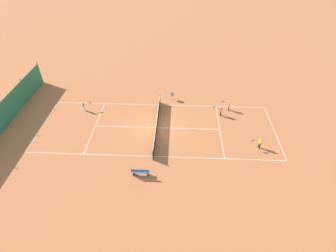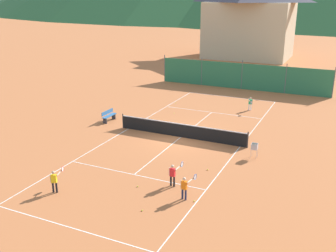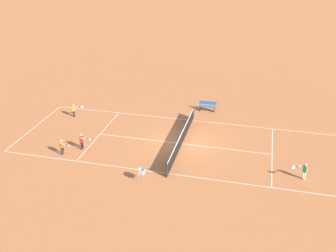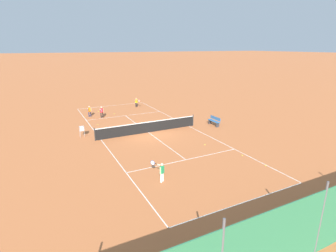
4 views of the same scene
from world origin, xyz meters
name	(u,v)px [view 2 (image 2 of 4)]	position (x,y,z in m)	size (l,w,h in m)	color
ground_plane	(181,137)	(0.00, 0.00, 0.00)	(600.00, 600.00, 0.00)	#BC6638
court_line_markings	(181,137)	(0.00, 0.00, 0.00)	(8.25, 23.85, 0.01)	white
tennis_net	(181,130)	(0.00, 0.00, 0.50)	(9.18, 0.08, 1.06)	#2D2D2D
windscreen_fence_far	(242,76)	(0.00, 15.50, 1.31)	(17.28, 0.08, 2.90)	#2D754C
player_far_service	(250,103)	(2.69, 8.26, 0.66)	(0.48, 0.97, 1.12)	white
player_near_baseline	(185,186)	(3.48, -7.67, 0.68)	(0.49, 0.95, 1.15)	#23284C
player_far_baseline	(55,179)	(-2.53, -9.70, 0.67)	(0.37, 1.01, 1.15)	black
player_near_service	(173,173)	(2.43, -6.68, 0.69)	(0.41, 0.99, 1.18)	black
tennis_ball_by_net_right	(138,186)	(0.87, -7.56, 0.03)	(0.07, 0.07, 0.07)	#CCE033
tennis_ball_alley_right	(174,113)	(-2.64, 4.75, 0.03)	(0.07, 0.07, 0.07)	#CCE033
tennis_ball_near_corner	(142,210)	(2.17, -9.49, 0.03)	(0.07, 0.07, 0.07)	#CCE033
tennis_ball_service_box	(208,170)	(3.41, -4.21, 0.03)	(0.07, 0.07, 0.07)	#CCE033
tennis_ball_alley_left	(194,201)	(3.98, -7.72, 0.03)	(0.07, 0.07, 0.07)	#CCE033
tennis_ball_by_net_left	(176,103)	(-3.75, 7.59, 0.03)	(0.07, 0.07, 0.07)	#CCE033
tennis_ball_far_corner	(182,98)	(-3.97, 9.47, 0.03)	(0.07, 0.07, 0.07)	#CCE033
ball_hopper	(254,147)	(5.29, -1.40, 0.66)	(0.36, 0.36, 0.89)	#B7B7BC
courtside_bench	(109,115)	(-6.34, 0.89, 0.45)	(0.36, 1.50, 0.84)	#336699
alpine_chalet	(250,17)	(-4.57, 36.12, 5.82)	(13.00, 10.00, 11.20)	#C6B28E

